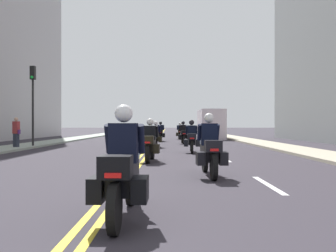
# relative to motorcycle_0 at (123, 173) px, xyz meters

# --- Properties ---
(ground_plane) EXTENTS (264.00, 264.00, 0.00)m
(ground_plane) POSITION_rel_motorcycle_0_xyz_m (-0.42, 42.93, -0.67)
(ground_plane) COLOR #2E2A32
(sidewalk_left) EXTENTS (2.23, 144.00, 0.12)m
(sidewalk_left) POSITION_rel_motorcycle_0_xyz_m (-8.12, 42.93, -0.61)
(sidewalk_left) COLOR #97A595
(sidewalk_left) RESTS_ON ground
(sidewalk_right) EXTENTS (2.23, 144.00, 0.12)m
(sidewalk_right) POSITION_rel_motorcycle_0_xyz_m (7.28, 42.93, -0.61)
(sidewalk_right) COLOR #AAA289
(sidewalk_right) RESTS_ON ground
(centreline_yellow_inner) EXTENTS (0.12, 132.00, 0.01)m
(centreline_yellow_inner) POSITION_rel_motorcycle_0_xyz_m (-0.54, 42.93, -0.66)
(centreline_yellow_inner) COLOR yellow
(centreline_yellow_inner) RESTS_ON ground
(centreline_yellow_outer) EXTENTS (0.12, 132.00, 0.01)m
(centreline_yellow_outer) POSITION_rel_motorcycle_0_xyz_m (-0.30, 42.93, -0.66)
(centreline_yellow_outer) COLOR yellow
(centreline_yellow_outer) RESTS_ON ground
(lane_dashes_white) EXTENTS (0.14, 56.40, 0.01)m
(lane_dashes_white) POSITION_rel_motorcycle_0_xyz_m (2.87, 23.93, -0.66)
(lane_dashes_white) COLOR silver
(lane_dashes_white) RESTS_ON ground
(motorcycle_0) EXTENTS (0.77, 2.26, 1.63)m
(motorcycle_0) POSITION_rel_motorcycle_0_xyz_m (0.00, 0.00, 0.00)
(motorcycle_0) COLOR black
(motorcycle_0) RESTS_ON ground
(motorcycle_1) EXTENTS (0.77, 2.24, 1.65)m
(motorcycle_1) POSITION_rel_motorcycle_0_xyz_m (1.71, 4.19, 0.00)
(motorcycle_1) COLOR black
(motorcycle_1) RESTS_ON ground
(motorcycle_2) EXTENTS (0.78, 2.14, 1.58)m
(motorcycle_2) POSITION_rel_motorcycle_0_xyz_m (-0.03, 7.94, -0.03)
(motorcycle_2) COLOR black
(motorcycle_2) RESTS_ON ground
(motorcycle_3) EXTENTS (0.78, 2.20, 1.59)m
(motorcycle_3) POSITION_rel_motorcycle_0_xyz_m (1.79, 12.24, -0.01)
(motorcycle_3) COLOR black
(motorcycle_3) RESTS_ON ground
(motorcycle_4) EXTENTS (0.77, 2.16, 1.57)m
(motorcycle_4) POSITION_rel_motorcycle_0_xyz_m (-0.10, 16.20, -0.02)
(motorcycle_4) COLOR black
(motorcycle_4) RESTS_ON ground
(motorcycle_5) EXTENTS (0.78, 2.28, 1.62)m
(motorcycle_5) POSITION_rel_motorcycle_0_xyz_m (1.73, 20.29, -0.02)
(motorcycle_5) COLOR black
(motorcycle_5) RESTS_ON ground
(motorcycle_6) EXTENTS (0.78, 2.21, 1.63)m
(motorcycle_6) POSITION_rel_motorcycle_0_xyz_m (0.02, 24.02, -0.01)
(motorcycle_6) COLOR black
(motorcycle_6) RESTS_ON ground
(motorcycle_7) EXTENTS (0.76, 2.18, 1.59)m
(motorcycle_7) POSITION_rel_motorcycle_0_xyz_m (1.76, 28.04, -0.03)
(motorcycle_7) COLOR black
(motorcycle_7) RESTS_ON ground
(traffic_light_near) EXTENTS (0.28, 0.38, 4.84)m
(traffic_light_near) POSITION_rel_motorcycle_0_xyz_m (-7.40, 16.05, 2.66)
(traffic_light_near) COLOR black
(traffic_light_near) RESTS_ON ground
(pedestrian_0) EXTENTS (0.50, 0.36, 1.77)m
(pedestrian_0) POSITION_rel_motorcycle_0_xyz_m (-7.81, 14.70, 0.25)
(pedestrian_0) COLOR #252B38
(pedestrian_0) RESTS_ON ground
(parked_truck) EXTENTS (2.20, 6.50, 2.80)m
(parked_truck) POSITION_rel_motorcycle_0_xyz_m (4.77, 29.61, 0.61)
(parked_truck) COLOR silver
(parked_truck) RESTS_ON ground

